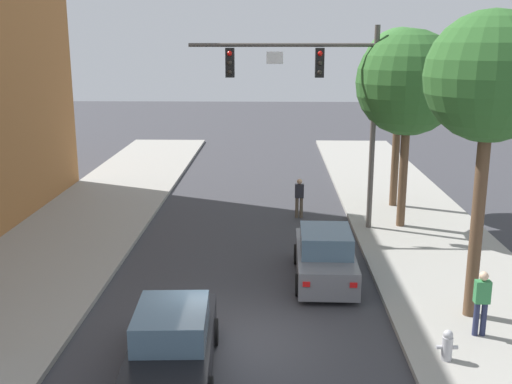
{
  "coord_description": "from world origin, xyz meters",
  "views": [
    {
      "loc": [
        0.91,
        -13.41,
        7.1
      ],
      "look_at": [
        0.33,
        7.11,
        2.0
      ],
      "focal_mm": 42.83,
      "sensor_mm": 36.0,
      "label": 1
    }
  ],
  "objects_px": {
    "traffic_signal_mast": "(321,90)",
    "fire_hydrant": "(447,345)",
    "street_tree_nearest": "(490,79)",
    "pedestrian_sidewalk_right_walker": "(482,300)",
    "street_tree_third": "(400,67)",
    "car_lead_grey": "(325,257)",
    "pedestrian_crossing_road": "(299,196)",
    "car_following_black": "(173,344)",
    "street_tree_second": "(409,83)"
  },
  "relations": [
    {
      "from": "pedestrian_sidewalk_right_walker",
      "to": "street_tree_second",
      "type": "relative_size",
      "value": 0.22
    },
    {
      "from": "street_tree_nearest",
      "to": "car_lead_grey",
      "type": "bearing_deg",
      "value": 142.7
    },
    {
      "from": "traffic_signal_mast",
      "to": "street_tree_third",
      "type": "distance_m",
      "value": 4.82
    },
    {
      "from": "traffic_signal_mast",
      "to": "street_tree_nearest",
      "type": "xyz_separation_m",
      "value": [
        3.41,
        -7.66,
        0.86
      ]
    },
    {
      "from": "traffic_signal_mast",
      "to": "fire_hydrant",
      "type": "height_order",
      "value": "traffic_signal_mast"
    },
    {
      "from": "traffic_signal_mast",
      "to": "car_lead_grey",
      "type": "distance_m",
      "value": 6.79
    },
    {
      "from": "car_following_black",
      "to": "street_tree_nearest",
      "type": "bearing_deg",
      "value": 21.59
    },
    {
      "from": "traffic_signal_mast",
      "to": "street_tree_nearest",
      "type": "bearing_deg",
      "value": -66.04
    },
    {
      "from": "car_following_black",
      "to": "pedestrian_sidewalk_right_walker",
      "type": "bearing_deg",
      "value": 13.59
    },
    {
      "from": "car_lead_grey",
      "to": "street_tree_third",
      "type": "bearing_deg",
      "value": 66.24
    },
    {
      "from": "traffic_signal_mast",
      "to": "street_tree_second",
      "type": "relative_size",
      "value": 1.01
    },
    {
      "from": "car_following_black",
      "to": "street_tree_third",
      "type": "xyz_separation_m",
      "value": [
        7.37,
        13.81,
        5.33
      ]
    },
    {
      "from": "car_lead_grey",
      "to": "street_tree_nearest",
      "type": "height_order",
      "value": "street_tree_nearest"
    },
    {
      "from": "street_tree_second",
      "to": "street_tree_third",
      "type": "xyz_separation_m",
      "value": [
        0.28,
        3.02,
        0.46
      ]
    },
    {
      "from": "traffic_signal_mast",
      "to": "street_tree_nearest",
      "type": "distance_m",
      "value": 8.43
    },
    {
      "from": "traffic_signal_mast",
      "to": "car_lead_grey",
      "type": "bearing_deg",
      "value": -91.6
    },
    {
      "from": "car_following_black",
      "to": "traffic_signal_mast",
      "type": "bearing_deg",
      "value": 69.8
    },
    {
      "from": "street_tree_nearest",
      "to": "street_tree_third",
      "type": "height_order",
      "value": "street_tree_nearest"
    },
    {
      "from": "car_following_black",
      "to": "car_lead_grey",
      "type": "bearing_deg",
      "value": 56.17
    },
    {
      "from": "street_tree_second",
      "to": "pedestrian_crossing_road",
      "type": "bearing_deg",
      "value": 158.81
    },
    {
      "from": "pedestrian_crossing_road",
      "to": "street_tree_second",
      "type": "bearing_deg",
      "value": -21.19
    },
    {
      "from": "pedestrian_crossing_road",
      "to": "street_tree_second",
      "type": "distance_m",
      "value": 6.24
    },
    {
      "from": "pedestrian_crossing_road",
      "to": "pedestrian_sidewalk_right_walker",
      "type": "distance_m",
      "value": 11.26
    },
    {
      "from": "fire_hydrant",
      "to": "pedestrian_sidewalk_right_walker",
      "type": "bearing_deg",
      "value": 47.46
    },
    {
      "from": "pedestrian_crossing_road",
      "to": "fire_hydrant",
      "type": "relative_size",
      "value": 2.28
    },
    {
      "from": "pedestrian_sidewalk_right_walker",
      "to": "street_tree_third",
      "type": "relative_size",
      "value": 0.22
    },
    {
      "from": "traffic_signal_mast",
      "to": "pedestrian_sidewalk_right_walker",
      "type": "distance_m",
      "value": 10.34
    },
    {
      "from": "pedestrian_sidewalk_right_walker",
      "to": "street_tree_nearest",
      "type": "height_order",
      "value": "street_tree_nearest"
    },
    {
      "from": "pedestrian_sidewalk_right_walker",
      "to": "street_tree_nearest",
      "type": "bearing_deg",
      "value": 83.79
    },
    {
      "from": "car_following_black",
      "to": "pedestrian_crossing_road",
      "type": "distance_m",
      "value": 12.7
    },
    {
      "from": "pedestrian_crossing_road",
      "to": "pedestrian_sidewalk_right_walker",
      "type": "relative_size",
      "value": 1.0
    },
    {
      "from": "car_following_black",
      "to": "pedestrian_crossing_road",
      "type": "relative_size",
      "value": 2.63
    },
    {
      "from": "street_tree_third",
      "to": "traffic_signal_mast",
      "type": "bearing_deg",
      "value": -136.87
    },
    {
      "from": "pedestrian_crossing_road",
      "to": "street_tree_third",
      "type": "bearing_deg",
      "value": 20.27
    },
    {
      "from": "car_lead_grey",
      "to": "street_tree_nearest",
      "type": "distance_m",
      "value": 7.07
    },
    {
      "from": "street_tree_nearest",
      "to": "street_tree_second",
      "type": "height_order",
      "value": "street_tree_nearest"
    },
    {
      "from": "street_tree_second",
      "to": "car_following_black",
      "type": "bearing_deg",
      "value": -123.28
    },
    {
      "from": "car_following_black",
      "to": "fire_hydrant",
      "type": "bearing_deg",
      "value": 4.96
    },
    {
      "from": "pedestrian_sidewalk_right_walker",
      "to": "car_lead_grey",
      "type": "bearing_deg",
      "value": 131.58
    },
    {
      "from": "traffic_signal_mast",
      "to": "fire_hydrant",
      "type": "distance_m",
      "value": 11.34
    },
    {
      "from": "pedestrian_sidewalk_right_walker",
      "to": "car_following_black",
      "type": "bearing_deg",
      "value": -166.41
    },
    {
      "from": "car_lead_grey",
      "to": "pedestrian_sidewalk_right_walker",
      "type": "distance_m",
      "value": 5.16
    },
    {
      "from": "pedestrian_sidewalk_right_walker",
      "to": "traffic_signal_mast",
      "type": "bearing_deg",
      "value": 110.41
    },
    {
      "from": "traffic_signal_mast",
      "to": "car_following_black",
      "type": "height_order",
      "value": "traffic_signal_mast"
    },
    {
      "from": "street_tree_second",
      "to": "street_tree_third",
      "type": "height_order",
      "value": "street_tree_third"
    },
    {
      "from": "traffic_signal_mast",
      "to": "car_lead_grey",
      "type": "height_order",
      "value": "traffic_signal_mast"
    },
    {
      "from": "car_lead_grey",
      "to": "fire_hydrant",
      "type": "bearing_deg",
      "value": -65.43
    },
    {
      "from": "pedestrian_sidewalk_right_walker",
      "to": "street_tree_second",
      "type": "distance_m",
      "value": 10.13
    },
    {
      "from": "pedestrian_crossing_road",
      "to": "street_tree_nearest",
      "type": "bearing_deg",
      "value": -66.65
    },
    {
      "from": "car_lead_grey",
      "to": "car_following_black",
      "type": "bearing_deg",
      "value": -123.83
    }
  ]
}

